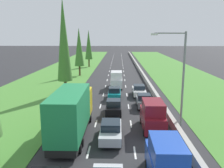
% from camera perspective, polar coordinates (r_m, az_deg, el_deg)
% --- Properties ---
extents(ground_plane, '(300.00, 300.00, 0.00)m').
position_cam_1_polar(ground_plane, '(62.23, 1.11, 3.44)').
color(ground_plane, '#28282B').
rests_on(ground_plane, ground).
extents(grass_verge_left, '(14.00, 140.00, 0.04)m').
position_cam_1_polar(grass_verge_left, '(63.60, -10.38, 3.44)').
color(grass_verge_left, '#478433').
rests_on(grass_verge_left, ground).
extents(grass_verge_right, '(14.00, 140.00, 0.04)m').
position_cam_1_polar(grass_verge_right, '(63.75, 14.14, 3.30)').
color(grass_verge_right, '#478433').
rests_on(grass_verge_right, ground).
extents(median_barrier, '(0.44, 120.00, 0.85)m').
position_cam_1_polar(median_barrier, '(62.39, 6.37, 3.78)').
color(median_barrier, '#9E9B93').
rests_on(median_barrier, ground).
extents(lane_markings, '(3.64, 116.00, 0.01)m').
position_cam_1_polar(lane_markings, '(62.23, 1.11, 3.44)').
color(lane_markings, white).
rests_on(lane_markings, ground).
extents(silver_sedan_centre_lane_second, '(1.82, 4.50, 1.64)m').
position_cam_1_polar(silver_sedan_centre_lane_second, '(20.46, -0.27, -10.99)').
color(silver_sedan_centre_lane_second, silver).
rests_on(silver_sedan_centre_lane_second, ground).
extents(black_hatchback_centre_lane, '(1.74, 3.90, 1.72)m').
position_cam_1_polar(black_hatchback_centre_lane, '(26.80, 0.39, -5.45)').
color(black_hatchback_centre_lane, black).
rests_on(black_hatchback_centre_lane, ground).
extents(blue_van_right_lane, '(1.96, 4.90, 2.82)m').
position_cam_1_polar(blue_van_right_lane, '(14.94, 12.73, -17.73)').
color(blue_van_right_lane, '#1E47B7').
rests_on(blue_van_right_lane, ground).
extents(maroon_van_right_lane, '(1.96, 4.90, 2.82)m').
position_cam_1_polar(maroon_van_right_lane, '(22.51, 9.64, -7.44)').
color(maroon_van_right_lane, maroon).
rests_on(maroon_van_right_lane, ground).
extents(grey_hatchback_right_lane, '(1.74, 3.90, 1.72)m').
position_cam_1_polar(grey_hatchback_right_lane, '(29.48, 7.59, -3.99)').
color(grey_hatchback_right_lane, slate).
rests_on(grey_hatchback_right_lane, ground).
extents(teal_hatchback_centre_lane, '(1.74, 3.90, 1.72)m').
position_cam_1_polar(teal_hatchback_centre_lane, '(33.02, 0.58, -2.21)').
color(teal_hatchback_centre_lane, teal).
rests_on(teal_hatchback_centre_lane, ground).
extents(green_box_truck_left_lane, '(2.46, 9.40, 4.18)m').
position_cam_1_polar(green_box_truck_left_lane, '(20.93, -9.50, -6.62)').
color(green_box_truck_left_lane, black).
rests_on(green_box_truck_left_lane, ground).
extents(white_sedan_right_lane, '(1.82, 4.50, 1.64)m').
position_cam_1_polar(white_sedan_right_lane, '(35.09, 6.42, -1.51)').
color(white_sedan_right_lane, white).
rests_on(white_sedan_right_lane, ground).
extents(white_van_centre_lane, '(1.96, 4.90, 2.82)m').
position_cam_1_polar(white_van_centre_lane, '(39.98, 1.07, 1.01)').
color(white_van_centre_lane, white).
rests_on(white_van_centre_lane, ground).
extents(poplar_tree_second, '(2.15, 2.15, 13.94)m').
position_cam_1_polar(poplar_tree_second, '(35.19, -11.44, 10.22)').
color(poplar_tree_second, '#4C3823').
rests_on(poplar_tree_second, ground).
extents(poplar_tree_third, '(2.06, 2.06, 10.34)m').
position_cam_1_polar(poplar_tree_third, '(52.47, -7.84, 8.67)').
color(poplar_tree_third, '#4C3823').
rests_on(poplar_tree_third, ground).
extents(poplar_tree_fourth, '(2.06, 2.06, 10.26)m').
position_cam_1_polar(poplar_tree_fourth, '(67.54, -5.57, 9.27)').
color(poplar_tree_fourth, '#4C3823').
rests_on(poplar_tree_fourth, ground).
extents(street_light_mast, '(3.20, 0.28, 9.00)m').
position_cam_1_polar(street_light_mast, '(22.95, 15.83, 2.51)').
color(street_light_mast, gray).
rests_on(street_light_mast, ground).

